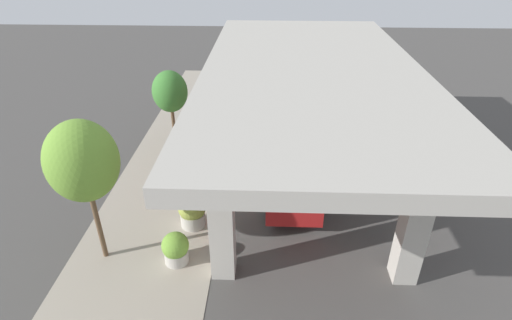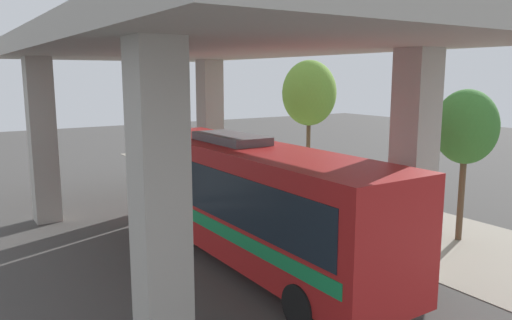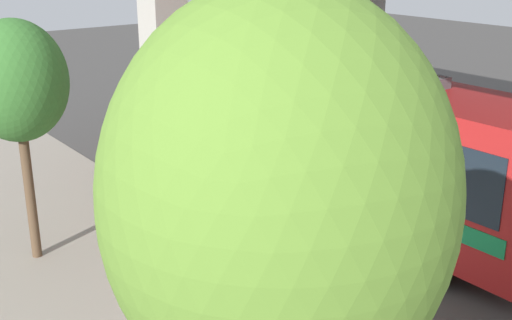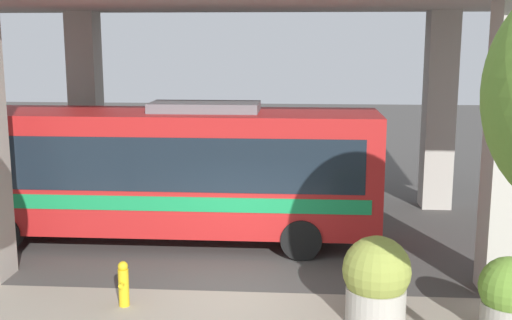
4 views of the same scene
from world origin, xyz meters
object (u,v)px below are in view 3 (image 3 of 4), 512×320
object	(u,v)px
bus	(343,133)
street_tree_near	(278,199)
fire_hydrant	(197,239)
street_tree_far	(16,82)

from	to	relation	value
bus	street_tree_near	world-z (taller)	street_tree_near
fire_hydrant	street_tree_near	bearing A→B (deg)	-117.55
bus	fire_hydrant	world-z (taller)	bus
bus	street_tree_far	size ratio (longest dim) A/B	2.20
bus	street_tree_near	distance (m)	10.95
bus	fire_hydrant	bearing A→B (deg)	-179.12
bus	fire_hydrant	xyz separation A→B (m)	(-4.24, -0.07, -1.52)
street_tree_far	street_tree_near	bearing A→B (deg)	-96.29
fire_hydrant	street_tree_near	distance (m)	8.94
bus	street_tree_far	distance (m)	7.43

